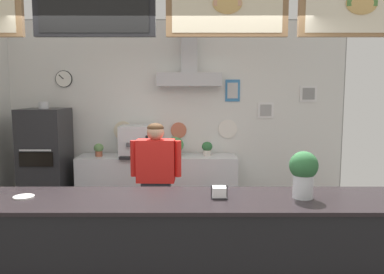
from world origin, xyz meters
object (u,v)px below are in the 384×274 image
(napkin_holder, at_px, (219,193))
(condiment_plate, at_px, (23,197))
(potted_basil, at_px, (174,145))
(potted_rosemary, at_px, (98,149))
(shop_worker, at_px, (156,182))
(pizza_oven, at_px, (46,164))
(potted_oregano, at_px, (207,148))
(espresso_machine, at_px, (138,141))
(basil_vase, at_px, (303,173))

(napkin_holder, bearing_deg, condiment_plate, -179.99)
(potted_basil, xyz_separation_m, potted_rosemary, (-1.14, -0.06, -0.05))
(shop_worker, bearing_deg, napkin_holder, 115.34)
(napkin_holder, bearing_deg, pizza_oven, 131.96)
(napkin_holder, bearing_deg, potted_rosemary, 120.51)
(condiment_plate, bearing_deg, potted_rosemary, 91.31)
(pizza_oven, distance_m, potted_oregano, 2.40)
(espresso_machine, bearing_deg, napkin_holder, -69.57)
(shop_worker, xyz_separation_m, napkin_holder, (0.64, -1.51, 0.27))
(potted_rosemary, height_order, napkin_holder, napkin_holder)
(napkin_holder, distance_m, basil_vase, 0.68)
(potted_basil, bearing_deg, basil_vase, -67.97)
(espresso_machine, relative_size, napkin_holder, 4.02)
(potted_rosemary, bearing_deg, shop_worker, -51.61)
(pizza_oven, distance_m, basil_vase, 4.05)
(potted_oregano, xyz_separation_m, potted_basil, (-0.49, -0.00, 0.04))
(potted_oregano, height_order, napkin_holder, napkin_holder)
(espresso_machine, distance_m, potted_basil, 0.55)
(espresso_machine, relative_size, potted_rosemary, 2.73)
(potted_basil, relative_size, potted_rosemary, 1.47)
(shop_worker, bearing_deg, condiment_plate, 61.37)
(potted_oregano, bearing_deg, espresso_machine, -176.82)
(potted_basil, bearing_deg, espresso_machine, -174.33)
(potted_rosemary, relative_size, napkin_holder, 1.47)
(potted_rosemary, bearing_deg, espresso_machine, 0.40)
(pizza_oven, relative_size, espresso_machine, 3.27)
(pizza_oven, height_order, napkin_holder, pizza_oven)
(potted_oregano, bearing_deg, napkin_holder, -90.29)
(pizza_oven, relative_size, basil_vase, 4.64)
(espresso_machine, height_order, basil_vase, basil_vase)
(shop_worker, xyz_separation_m, condiment_plate, (-0.91, -1.51, 0.24))
(potted_basil, distance_m, potted_rosemary, 1.14)
(pizza_oven, bearing_deg, condiment_plate, -72.68)
(potted_oregano, distance_m, potted_basil, 0.49)
(potted_rosemary, relative_size, basil_vase, 0.52)
(pizza_oven, bearing_deg, espresso_machine, 4.27)
(napkin_holder, xyz_separation_m, basil_vase, (0.66, -0.01, 0.16))
(condiment_plate, relative_size, basil_vase, 0.43)
(shop_worker, xyz_separation_m, potted_rosemary, (-0.97, 1.22, 0.21))
(napkin_holder, distance_m, condiment_plate, 1.55)
(condiment_plate, bearing_deg, shop_worker, 59.07)
(basil_vase, bearing_deg, potted_oregano, 102.92)
(shop_worker, xyz_separation_m, espresso_machine, (-0.38, 1.23, 0.33))
(condiment_plate, bearing_deg, potted_oregano, 60.80)
(basil_vase, bearing_deg, shop_worker, 130.51)
(shop_worker, height_order, basil_vase, shop_worker)
(pizza_oven, relative_size, potted_rosemary, 8.91)
(espresso_machine, distance_m, basil_vase, 3.23)
(espresso_machine, distance_m, napkin_holder, 2.93)
(potted_oregano, height_order, potted_rosemary, potted_oregano)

